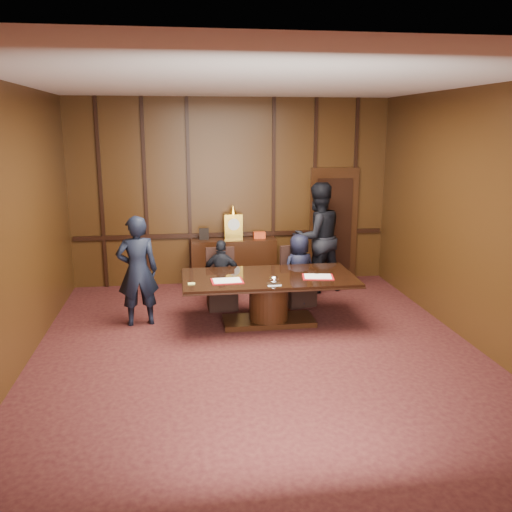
% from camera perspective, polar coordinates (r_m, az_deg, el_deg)
% --- Properties ---
extents(room, '(7.00, 7.04, 3.50)m').
position_cam_1_polar(room, '(7.04, 0.63, 3.28)').
color(room, black).
rests_on(room, ground).
extents(sideboard, '(1.60, 0.45, 1.54)m').
position_cam_1_polar(sideboard, '(10.32, -2.37, -0.46)').
color(sideboard, black).
rests_on(sideboard, ground).
extents(conference_table, '(2.62, 1.32, 0.76)m').
position_cam_1_polar(conference_table, '(8.29, 1.35, -3.79)').
color(conference_table, black).
rests_on(conference_table, ground).
extents(folder_left, '(0.47, 0.35, 0.02)m').
position_cam_1_polar(folder_left, '(7.95, -3.07, -2.62)').
color(folder_left, '#A60F13').
rests_on(folder_left, conference_table).
extents(folder_right, '(0.51, 0.41, 0.02)m').
position_cam_1_polar(folder_right, '(8.20, 6.53, -2.18)').
color(folder_right, '#A60F13').
rests_on(folder_right, conference_table).
extents(inkstand, '(0.20, 0.14, 0.12)m').
position_cam_1_polar(inkstand, '(7.78, 1.91, -2.62)').
color(inkstand, white).
rests_on(inkstand, conference_table).
extents(notepad, '(0.10, 0.07, 0.01)m').
position_cam_1_polar(notepad, '(7.85, -6.81, -2.91)').
color(notepad, '#E7E871').
rests_on(notepad, conference_table).
extents(chair_left, '(0.50, 0.50, 0.99)m').
position_cam_1_polar(chair_left, '(9.11, -3.61, -3.63)').
color(chair_left, black).
rests_on(chair_left, ground).
extents(chair_right, '(0.58, 0.58, 0.99)m').
position_cam_1_polar(chair_right, '(9.29, 4.38, -3.30)').
color(chair_right, black).
rests_on(chair_right, ground).
extents(signatory_left, '(0.74, 0.47, 1.17)m').
position_cam_1_polar(signatory_left, '(8.96, -3.59, -2.00)').
color(signatory_left, black).
rests_on(signatory_left, ground).
extents(signatory_right, '(0.69, 0.55, 1.23)m').
position_cam_1_polar(signatory_right, '(9.14, 4.56, -1.50)').
color(signatory_right, black).
rests_on(signatory_right, ground).
extents(witness_left, '(0.67, 0.50, 1.69)m').
position_cam_1_polar(witness_left, '(8.36, -12.36, -1.55)').
color(witness_left, black).
rests_on(witness_left, ground).
extents(witness_right, '(1.15, 1.00, 2.00)m').
position_cam_1_polar(witness_right, '(9.93, 6.47, 1.95)').
color(witness_right, black).
rests_on(witness_right, ground).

